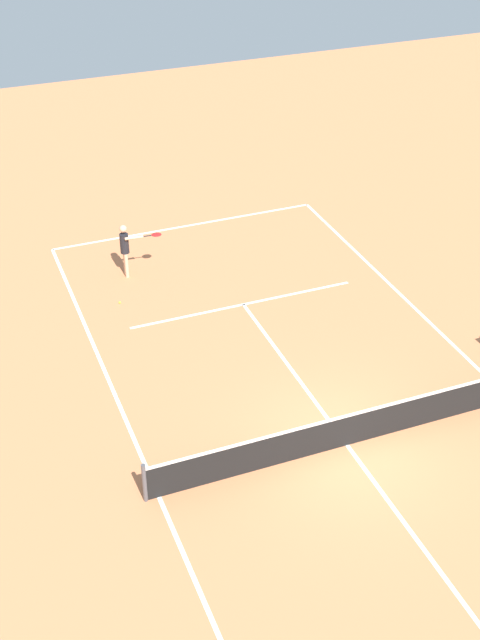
# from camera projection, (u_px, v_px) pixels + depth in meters

# --- Properties ---
(ground_plane) EXTENTS (60.00, 60.00, 0.00)m
(ground_plane) POSITION_uv_depth(u_px,v_px,m) (347.00, 445.00, 20.55)
(ground_plane) COLOR #D37A4C
(court_lines) EXTENTS (9.57, 24.81, 0.01)m
(court_lines) POSITION_uv_depth(u_px,v_px,m) (347.00, 445.00, 20.55)
(court_lines) COLOR white
(court_lines) RESTS_ON ground
(tennis_net) EXTENTS (10.17, 0.10, 1.07)m
(tennis_net) POSITION_uv_depth(u_px,v_px,m) (348.00, 429.00, 20.27)
(tennis_net) COLOR #4C4C51
(tennis_net) RESTS_ON ground
(player_serving) EXTENTS (1.29, 0.65, 1.79)m
(player_serving) POSITION_uv_depth(u_px,v_px,m) (126.00, 246.00, 26.69)
(player_serving) COLOR #D8A884
(player_serving) RESTS_ON ground
(tennis_ball) EXTENTS (0.07, 0.07, 0.07)m
(tennis_ball) POSITION_uv_depth(u_px,v_px,m) (120.00, 302.00, 25.86)
(tennis_ball) COLOR #CCE033
(tennis_ball) RESTS_ON ground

